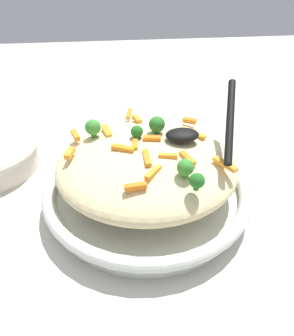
{
  "coord_description": "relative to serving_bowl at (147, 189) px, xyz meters",
  "views": [
    {
      "loc": [
        -0.05,
        -0.42,
        0.38
      ],
      "look_at": [
        0.0,
        0.0,
        0.07
      ],
      "focal_mm": 32.23,
      "sensor_mm": 36.0,
      "label": 1
    }
  ],
  "objects": [
    {
      "name": "carrot_piece_8",
      "position": [
        0.09,
        0.03,
        0.09
      ],
      "size": [
        0.04,
        0.03,
        0.01
      ],
      "primitive_type": "cube",
      "rotation": [
        0.0,
        0.0,
        2.52
      ],
      "color": "orange",
      "rests_on": "pasta_mound"
    },
    {
      "name": "broccoli_floret_0",
      "position": [
        0.05,
        -0.08,
        0.1
      ],
      "size": [
        0.02,
        0.02,
        0.03
      ],
      "color": "#377928",
      "rests_on": "pasta_mound"
    },
    {
      "name": "carrot_piece_14",
      "position": [
        -0.02,
        0.12,
        0.09
      ],
      "size": [
        0.02,
        0.04,
        0.01
      ],
      "primitive_type": "cube",
      "rotation": [
        0.0,
        0.0,
        4.53
      ],
      "color": "orange",
      "rests_on": "pasta_mound"
    },
    {
      "name": "carrot_piece_7",
      "position": [
        -0.03,
        -0.1,
        0.09
      ],
      "size": [
        0.03,
        0.01,
        0.01
      ],
      "primitive_type": "cube",
      "rotation": [
        0.0,
        0.0,
        0.1
      ],
      "color": "orange",
      "rests_on": "pasta_mound"
    },
    {
      "name": "broccoli_floret_2",
      "position": [
        0.05,
        -0.11,
        0.1
      ],
      "size": [
        0.02,
        0.02,
        0.03
      ],
      "color": "#205B1C",
      "rests_on": "pasta_mound"
    },
    {
      "name": "carrot_piece_15",
      "position": [
        -0.01,
        0.1,
        0.09
      ],
      "size": [
        0.02,
        0.03,
        0.01
      ],
      "primitive_type": "cube",
      "rotation": [
        0.0,
        0.0,
        5.07
      ],
      "color": "orange",
      "rests_on": "pasta_mound"
    },
    {
      "name": "carrot_piece_11",
      "position": [
        0.01,
        0.01,
        0.1
      ],
      "size": [
        0.03,
        0.01,
        0.01
      ],
      "primitive_type": "cube",
      "rotation": [
        0.0,
        0.0,
        6.13
      ],
      "color": "orange",
      "rests_on": "pasta_mound"
    },
    {
      "name": "serving_bowl",
      "position": [
        0.0,
        0.0,
        0.0
      ],
      "size": [
        0.37,
        0.37,
        0.05
      ],
      "color": "silver",
      "rests_on": "ground_plane"
    },
    {
      "name": "carrot_piece_4",
      "position": [
        -0.02,
        -0.0,
        0.1
      ],
      "size": [
        0.01,
        0.03,
        0.01
      ],
      "primitive_type": "cube",
      "rotation": [
        0.0,
        0.0,
        4.62
      ],
      "color": "orange",
      "rests_on": "pasta_mound"
    },
    {
      "name": "carrot_piece_13",
      "position": [
        0.06,
        -0.05,
        0.09
      ],
      "size": [
        0.02,
        0.04,
        0.01
      ],
      "primitive_type": "cube",
      "rotation": [
        0.0,
        0.0,
        5.06
      ],
      "color": "orange",
      "rests_on": "pasta_mound"
    },
    {
      "name": "carrot_piece_6",
      "position": [
        0.03,
        -0.04,
        0.1
      ],
      "size": [
        0.03,
        0.01,
        0.01
      ],
      "primitive_type": "cube",
      "rotation": [
        0.0,
        0.0,
        2.97
      ],
      "color": "orange",
      "rests_on": "pasta_mound"
    },
    {
      "name": "carrot_piece_5",
      "position": [
        -0.04,
        -0.01,
        0.1
      ],
      "size": [
        0.04,
        0.02,
        0.01
      ],
      "primitive_type": "cube",
      "rotation": [
        0.0,
        0.0,
        5.84
      ],
      "color": "orange",
      "rests_on": "pasta_mound"
    },
    {
      "name": "pasta_mound",
      "position": [
        0.0,
        0.0,
        0.06
      ],
      "size": [
        0.31,
        0.29,
        0.08
      ],
      "primitive_type": "ellipsoid",
      "color": "beige",
      "rests_on": "serving_bowl"
    },
    {
      "name": "carrot_piece_9",
      "position": [
        -0.06,
        0.06,
        0.09
      ],
      "size": [
        0.02,
        0.04,
        0.01
      ],
      "primitive_type": "cube",
      "rotation": [
        0.0,
        0.0,
        1.78
      ],
      "color": "orange",
      "rests_on": "pasta_mound"
    },
    {
      "name": "carrot_piece_0",
      "position": [
        0.11,
        -0.06,
        0.09
      ],
      "size": [
        0.03,
        0.04,
        0.01
      ],
      "primitive_type": "cube",
      "rotation": [
        0.0,
        0.0,
        5.26
      ],
      "color": "orange",
      "rests_on": "pasta_mound"
    },
    {
      "name": "broccoli_floret_3",
      "position": [
        0.02,
        0.04,
        0.11
      ],
      "size": [
        0.03,
        0.03,
        0.03
      ],
      "color": "#296820",
      "rests_on": "pasta_mound"
    },
    {
      "name": "carrot_piece_12",
      "position": [
        -0.12,
        0.05,
        0.09
      ],
      "size": [
        0.02,
        0.03,
        0.01
      ],
      "primitive_type": "cube",
      "rotation": [
        0.0,
        0.0,
        1.9
      ],
      "color": "orange",
      "rests_on": "pasta_mound"
    },
    {
      "name": "broccoli_floret_4",
      "position": [
        -0.01,
        0.02,
        0.11
      ],
      "size": [
        0.02,
        0.02,
        0.02
      ],
      "color": "#205B1C",
      "rests_on": "pasta_mound"
    },
    {
      "name": "ground_plane",
      "position": [
        0.0,
        0.0,
        -0.03
      ],
      "size": [
        2.4,
        2.4,
        0.0
      ],
      "primitive_type": "plane",
      "color": "beige"
    },
    {
      "name": "serving_spoon",
      "position": [
        0.08,
        -0.0,
        0.12
      ],
      "size": [
        0.12,
        0.15,
        0.08
      ],
      "color": "black",
      "rests_on": "pasta_mound"
    },
    {
      "name": "broccoli_floret_1",
      "position": [
        -0.09,
        0.05,
        0.1
      ],
      "size": [
        0.03,
        0.03,
        0.03
      ],
      "color": "#377928",
      "rests_on": "pasta_mound"
    },
    {
      "name": "carrot_piece_3",
      "position": [
        -0.0,
        -0.07,
        0.09
      ],
      "size": [
        0.03,
        0.03,
        0.01
      ],
      "primitive_type": "cube",
      "rotation": [
        0.0,
        0.0,
        4.02
      ],
      "color": "orange",
      "rests_on": "pasta_mound"
    },
    {
      "name": "carrot_piece_1",
      "position": [
        0.09,
        0.08,
        0.09
      ],
      "size": [
        0.03,
        0.02,
        0.01
      ],
      "primitive_type": "cube",
      "rotation": [
        0.0,
        0.0,
        2.63
      ],
      "color": "orange",
      "rests_on": "pasta_mound"
    },
    {
      "name": "carrot_piece_10",
      "position": [
        -0.12,
        -0.01,
        0.09
      ],
      "size": [
        0.02,
        0.03,
        0.01
      ],
      "primitive_type": "cube",
      "rotation": [
        0.0,
        0.0,
        1.3
      ],
      "color": "orange",
      "rests_on": "pasta_mound"
    },
    {
      "name": "carrot_piece_2",
      "position": [
        -0.01,
        -0.04,
        0.1
      ],
      "size": [
        0.01,
        0.04,
        0.01
      ],
      "primitive_type": "cube",
      "rotation": [
        0.0,
        0.0,
        4.74
      ],
      "color": "orange",
      "rests_on": "pasta_mound"
    }
  ]
}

